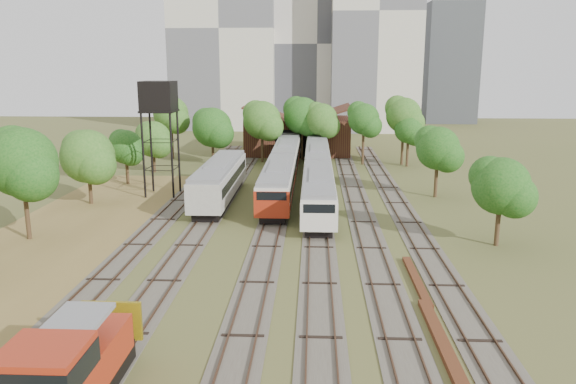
{
  "coord_description": "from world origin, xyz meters",
  "views": [
    {
      "loc": [
        1.54,
        -30.35,
        13.59
      ],
      "look_at": [
        -0.74,
        18.63,
        2.5
      ],
      "focal_mm": 35.0,
      "sensor_mm": 36.0,
      "label": 1
    }
  ],
  "objects_px": {
    "railcar_green_set": "(317,162)",
    "railcar_red_set": "(283,169)",
    "water_tower": "(159,99)",
    "shunter_locomotive": "(68,372)"
  },
  "relations": [
    {
      "from": "railcar_red_set",
      "to": "shunter_locomotive",
      "type": "xyz_separation_m",
      "value": [
        -6.0,
        -43.91,
        -0.15
      ]
    },
    {
      "from": "railcar_green_set",
      "to": "water_tower",
      "type": "height_order",
      "value": "water_tower"
    },
    {
      "from": "railcar_red_set",
      "to": "shunter_locomotive",
      "type": "distance_m",
      "value": 44.32
    },
    {
      "from": "shunter_locomotive",
      "to": "water_tower",
      "type": "relative_size",
      "value": 0.67
    },
    {
      "from": "shunter_locomotive",
      "to": "railcar_red_set",
      "type": "bearing_deg",
      "value": 82.22
    },
    {
      "from": "shunter_locomotive",
      "to": "water_tower",
      "type": "height_order",
      "value": "water_tower"
    },
    {
      "from": "railcar_green_set",
      "to": "water_tower",
      "type": "xyz_separation_m",
      "value": [
        -16.59,
        -10.23,
        8.18
      ]
    },
    {
      "from": "railcar_green_set",
      "to": "shunter_locomotive",
      "type": "distance_m",
      "value": 49.89
    },
    {
      "from": "railcar_green_set",
      "to": "railcar_red_set",
      "type": "bearing_deg",
      "value": -128.87
    },
    {
      "from": "railcar_red_set",
      "to": "railcar_green_set",
      "type": "xyz_separation_m",
      "value": [
        4.0,
        4.96,
        -0.05
      ]
    }
  ]
}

